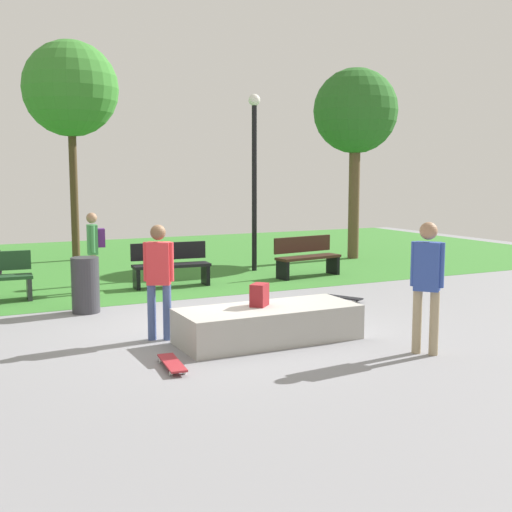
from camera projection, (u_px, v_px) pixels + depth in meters
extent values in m
plane|color=gray|center=(215.00, 328.00, 10.04)|extent=(28.00, 28.00, 0.00)
cube|color=#387A2D|center=(94.00, 263.00, 17.32)|extent=(26.60, 11.63, 0.01)
cube|color=#A8A59E|center=(268.00, 324.00, 9.27)|extent=(2.56, 1.02, 0.49)
cube|color=maroon|center=(259.00, 295.00, 9.28)|extent=(0.34, 0.34, 0.32)
cylinder|color=tan|center=(417.00, 322.00, 8.63)|extent=(0.12, 0.12, 0.84)
cylinder|color=tan|center=(434.00, 323.00, 8.54)|extent=(0.12, 0.12, 0.84)
cube|color=#2D4799|center=(427.00, 266.00, 8.49)|extent=(0.36, 0.37, 0.63)
cylinder|color=#2D4799|center=(414.00, 264.00, 8.55)|extent=(0.09, 0.09, 0.58)
cylinder|color=#2D4799|center=(441.00, 265.00, 8.42)|extent=(0.09, 0.09, 0.58)
sphere|color=#9E7556|center=(429.00, 231.00, 8.43)|extent=(0.23, 0.23, 0.23)
cylinder|color=#3F5184|center=(167.00, 312.00, 9.32)|extent=(0.12, 0.12, 0.80)
cylinder|color=#3F5184|center=(152.00, 312.00, 9.32)|extent=(0.12, 0.12, 0.80)
cube|color=red|center=(159.00, 263.00, 9.23)|extent=(0.38, 0.32, 0.60)
cylinder|color=red|center=(171.00, 262.00, 9.23)|extent=(0.09, 0.09, 0.55)
cylinder|color=red|center=(146.00, 262.00, 9.23)|extent=(0.09, 0.09, 0.55)
sphere|color=brown|center=(158.00, 232.00, 9.18)|extent=(0.22, 0.22, 0.22)
cube|color=#A5262D|center=(172.00, 363.00, 7.99)|extent=(0.29, 0.82, 0.02)
cylinder|color=silver|center=(161.00, 360.00, 8.23)|extent=(0.04, 0.06, 0.06)
cylinder|color=silver|center=(173.00, 359.00, 8.29)|extent=(0.04, 0.06, 0.06)
cylinder|color=silver|center=(171.00, 373.00, 7.71)|extent=(0.04, 0.06, 0.06)
cylinder|color=silver|center=(184.00, 372.00, 7.77)|extent=(0.04, 0.06, 0.06)
cube|color=black|center=(342.00, 297.00, 12.19)|extent=(0.56, 0.80, 0.02)
cylinder|color=silver|center=(357.00, 300.00, 12.10)|extent=(0.05, 0.06, 0.06)
cylinder|color=silver|center=(353.00, 302.00, 11.97)|extent=(0.05, 0.06, 0.06)
cylinder|color=silver|center=(330.00, 297.00, 12.42)|extent=(0.05, 0.06, 0.06)
cylinder|color=silver|center=(326.00, 298.00, 12.29)|extent=(0.05, 0.06, 0.06)
cube|color=#2D2D33|center=(29.00, 288.00, 12.28)|extent=(0.10, 0.40, 0.45)
cube|color=#331E14|center=(309.00, 257.00, 14.95)|extent=(1.65, 0.67, 0.06)
cube|color=#331E14|center=(303.00, 244.00, 15.09)|extent=(1.59, 0.29, 0.36)
cube|color=black|center=(333.00, 265.00, 15.39)|extent=(0.14, 0.40, 0.45)
cube|color=black|center=(283.00, 270.00, 14.56)|extent=(0.14, 0.40, 0.45)
cube|color=black|center=(172.00, 266.00, 13.63)|extent=(1.63, 0.56, 0.06)
cube|color=black|center=(169.00, 251.00, 13.80)|extent=(1.60, 0.18, 0.36)
cube|color=black|center=(206.00, 274.00, 13.93)|extent=(0.11, 0.40, 0.45)
cube|color=black|center=(136.00, 278.00, 13.39)|extent=(0.11, 0.40, 0.45)
cylinder|color=brown|center=(354.00, 198.00, 18.07)|extent=(0.30, 0.30, 3.34)
sphere|color=#286623|center=(356.00, 111.00, 17.77)|extent=(2.28, 2.28, 2.28)
cylinder|color=#4C3823|center=(74.00, 190.00, 17.62)|extent=(0.21, 0.21, 3.80)
sphere|color=#387F2D|center=(70.00, 89.00, 17.29)|extent=(2.50, 2.50, 2.50)
cylinder|color=black|center=(254.00, 189.00, 15.72)|extent=(0.12, 0.12, 3.94)
sphere|color=silver|center=(254.00, 100.00, 15.45)|extent=(0.28, 0.28, 0.28)
cylinder|color=#333338|center=(85.00, 285.00, 11.13)|extent=(0.47, 0.47, 0.95)
cylinder|color=tan|center=(94.00, 274.00, 12.90)|extent=(0.12, 0.12, 0.77)
cylinder|color=tan|center=(93.00, 273.00, 13.11)|extent=(0.12, 0.12, 0.77)
cube|color=#3F8C4C|center=(92.00, 239.00, 12.92)|extent=(0.25, 0.35, 0.58)
cylinder|color=#3F8C4C|center=(93.00, 239.00, 12.75)|extent=(0.09, 0.09, 0.53)
cylinder|color=#3F8C4C|center=(92.00, 237.00, 13.08)|extent=(0.09, 0.09, 0.53)
sphere|color=#9E7556|center=(92.00, 218.00, 12.87)|extent=(0.21, 0.21, 0.21)
cube|color=#4C1E66|center=(101.00, 238.00, 12.96)|extent=(0.20, 0.28, 0.36)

